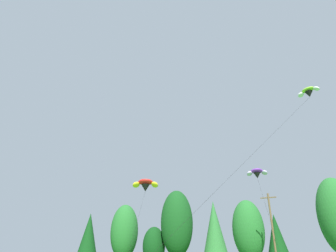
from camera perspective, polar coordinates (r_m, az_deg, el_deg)
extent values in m
cone|color=#0F3D14|center=(64.72, -14.99, -19.60)|extent=(4.13, 4.13, 8.50)
ellipsoid|color=#236628|center=(61.58, -8.37, -19.37)|extent=(5.28, 5.28, 10.11)
ellipsoid|color=#0F3D14|center=(58.15, -2.72, -21.98)|extent=(4.07, 4.07, 6.59)
ellipsoid|color=#144719|center=(56.42, 1.70, -18.04)|extent=(5.76, 5.76, 11.52)
cone|color=#2D7033|center=(57.82, 8.88, -18.74)|extent=(4.43, 4.43, 9.52)
ellipsoid|color=#236628|center=(51.69, 15.15, -18.62)|extent=(4.98, 4.98, 9.26)
cone|color=#0F3D14|center=(52.67, 20.09, -19.40)|extent=(3.70, 3.70, 7.06)
cylinder|color=brown|center=(45.60, 19.59, -19.20)|extent=(0.26, 0.26, 11.51)
cube|color=brown|center=(46.24, 18.68, -12.88)|extent=(2.20, 0.14, 0.14)
ellipsoid|color=red|center=(41.48, -4.34, -10.68)|extent=(2.37, 2.00, 1.06)
ellipsoid|color=yellow|center=(41.29, -2.57, -11.17)|extent=(1.41, 1.40, 1.22)
ellipsoid|color=yellow|center=(41.54, -6.13, -11.14)|extent=(1.28, 1.40, 1.22)
cone|color=black|center=(41.41, -4.36, -11.77)|extent=(1.48, 1.48, 0.97)
cylinder|color=black|center=(30.38, -5.88, -17.58)|extent=(8.55, 18.70, 9.99)
ellipsoid|color=purple|center=(38.34, 16.66, -8.28)|extent=(1.56, 1.20, 0.74)
ellipsoid|color=silver|center=(38.34, 18.03, -8.49)|extent=(0.95, 0.93, 0.86)
ellipsoid|color=silver|center=(38.23, 15.37, -8.78)|extent=(0.78, 0.93, 0.86)
cone|color=black|center=(38.28, 16.75, -9.09)|extent=(0.93, 0.93, 0.68)
cylinder|color=black|center=(31.55, 18.84, -16.20)|extent=(2.61, 11.34, 10.56)
ellipsoid|color=#93D633|center=(36.94, 25.26, 6.30)|extent=(1.63, 1.36, 0.57)
ellipsoid|color=white|center=(36.56, 26.57, 6.44)|extent=(0.95, 0.88, 0.73)
ellipsoid|color=white|center=(37.11, 24.12, 5.48)|extent=(0.98, 0.95, 0.73)
cone|color=black|center=(36.75, 25.47, 5.52)|extent=(1.06, 1.06, 0.68)
cylinder|color=black|center=(26.13, 14.36, -6.85)|extent=(13.41, 15.64, 17.97)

